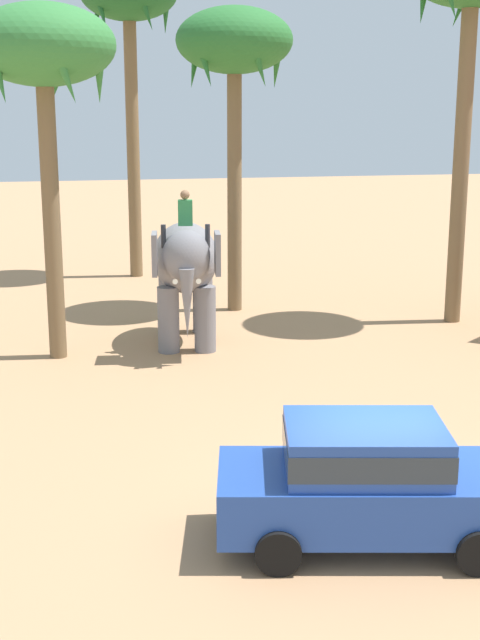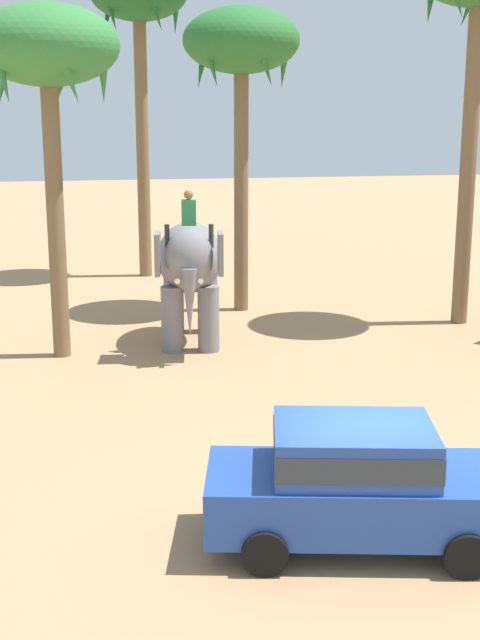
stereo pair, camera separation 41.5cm
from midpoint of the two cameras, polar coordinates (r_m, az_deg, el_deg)
ground_plane at (r=13.21m, az=9.50°, el=-12.50°), size 120.00×120.00×0.00m
car_sedan_foreground at (r=12.06m, az=8.61°, el=-10.23°), size 4.36×2.51×1.70m
elephant_with_mahout at (r=21.56m, az=-2.72°, el=3.57°), size 2.03×3.97×3.88m
palm_tree_behind_elephant at (r=20.56m, az=-11.79°, el=16.44°), size 3.20×3.20×7.98m
palm_tree_left_of_road at (r=25.02m, az=0.58°, el=17.11°), size 3.20×3.20×8.42m
palm_tree_leaning_seaward at (r=30.57m, az=-6.16°, el=19.60°), size 3.20×3.20×10.26m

